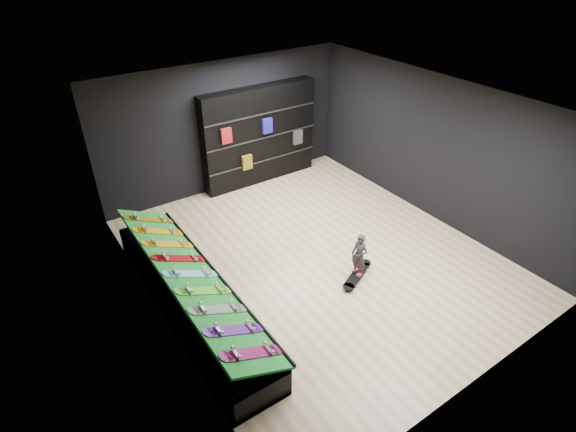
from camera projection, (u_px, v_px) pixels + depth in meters
floor at (315, 256)px, 8.64m from camera, size 6.00×7.00×0.01m
ceiling at (322, 105)px, 7.03m from camera, size 6.00×7.00×0.01m
wall_back at (225, 127)px, 10.28m from camera, size 6.00×0.02×3.00m
wall_front at (495, 305)px, 5.40m from camera, size 6.00×0.02×3.00m
wall_left at (151, 246)px, 6.42m from camera, size 0.02×7.00×3.00m
wall_right at (434, 149)px, 9.25m from camera, size 0.02×7.00×3.00m
display_rack at (191, 298)px, 7.30m from camera, size 0.90×4.50×0.50m
turf_ramp at (190, 275)px, 7.08m from camera, size 0.92×4.50×0.46m
back_shelving at (259, 136)px, 10.70m from camera, size 2.92×0.34×2.34m
floor_skateboard at (357, 276)px, 8.10m from camera, size 0.98×0.62×0.09m
child at (359, 263)px, 7.94m from camera, size 0.17×0.22×0.50m
display_board_0 at (252, 353)px, 5.75m from camera, size 0.93×0.22×0.50m
display_board_1 at (234, 330)px, 6.08m from camera, size 0.93×0.22×0.50m
display_board_2 at (218, 309)px, 6.41m from camera, size 0.93×0.22×0.50m
display_board_3 at (204, 291)px, 6.74m from camera, size 0.93×0.22×0.50m
display_board_4 at (191, 274)px, 7.07m from camera, size 0.93×0.22×0.50m
display_board_5 at (179, 258)px, 7.40m from camera, size 0.93×0.22×0.50m
display_board_6 at (168, 244)px, 7.73m from camera, size 0.93×0.22×0.50m
display_board_7 at (158, 231)px, 8.06m from camera, size 0.93×0.22×0.50m
display_board_8 at (149, 219)px, 8.39m from camera, size 0.93×0.22×0.50m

